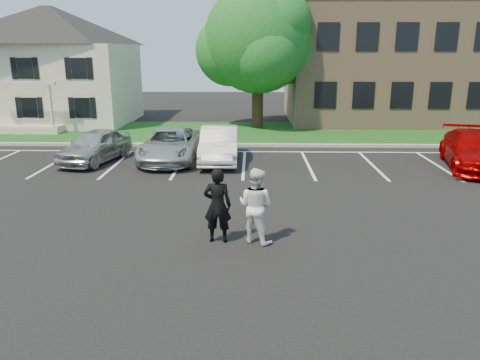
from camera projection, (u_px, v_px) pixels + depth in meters
name	position (u px, v px, depth m)	size (l,w,h in m)	color
ground_plane	(239.00, 234.00, 12.71)	(90.00, 90.00, 0.00)	black
curb	(245.00, 145.00, 24.25)	(40.00, 0.30, 0.15)	gray
grass_strip	(246.00, 133.00, 28.11)	(44.00, 8.00, 0.08)	#184F19
stall_lines	(275.00, 160.00, 21.30)	(34.00, 5.36, 0.01)	silver
house	(53.00, 66.00, 31.22)	(10.30, 9.22, 7.60)	#C0B89E
office_building	(449.00, 60.00, 32.45)	(22.40, 10.40, 8.30)	tan
tree	(259.00, 41.00, 28.61)	(7.80, 7.20, 8.80)	black
man_black_suit	(218.00, 205.00, 11.98)	(0.72, 0.47, 1.97)	black
man_white_shirt	(256.00, 206.00, 11.96)	(0.96, 0.75, 1.97)	white
car_silver_west	(95.00, 146.00, 20.76)	(1.72, 4.28, 1.46)	#B0B0B5
car_silver_minivan	(171.00, 145.00, 20.98)	(2.39, 5.18, 1.44)	#B2B5BA
car_white_sedan	(219.00, 145.00, 20.83)	(1.62, 4.65, 1.53)	silver
car_red_compact	(473.00, 150.00, 19.64)	(2.15, 5.28, 1.53)	#990000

